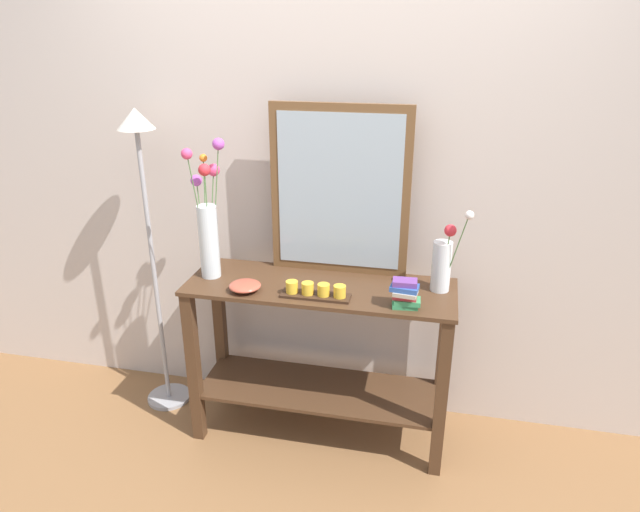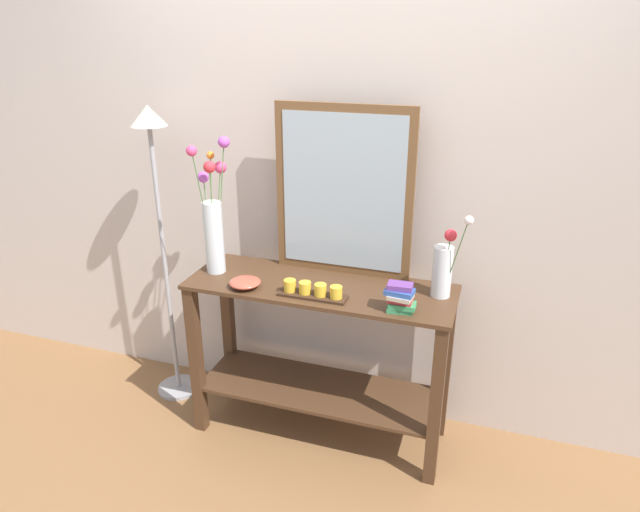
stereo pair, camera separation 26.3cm
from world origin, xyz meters
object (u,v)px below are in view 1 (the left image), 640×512
object	(u,v)px
tall_vase_left	(208,225)
floor_lamp	(147,216)
console_table	(320,344)
book_stack	(405,294)
candle_tray	(316,291)
mirror_leaning	(340,192)
decorative_bowl	(245,286)
vase_right	(443,262)

from	to	relation	value
tall_vase_left	floor_lamp	size ratio (longest dim) A/B	0.41
console_table	book_stack	size ratio (longest dim) A/B	9.31
candle_tray	mirror_leaning	bearing A→B (deg)	81.24
console_table	candle_tray	world-z (taller)	candle_tray
candle_tray	floor_lamp	bearing A→B (deg)	167.28
candle_tray	decorative_bowl	xyz separation A→B (m)	(-0.33, -0.01, -0.00)
candle_tray	decorative_bowl	size ratio (longest dim) A/B	2.13
mirror_leaning	tall_vase_left	xyz separation A→B (m)	(-0.60, -0.19, -0.15)
mirror_leaning	decorative_bowl	bearing A→B (deg)	-140.10
vase_right	book_stack	size ratio (longest dim) A/B	3.02
vase_right	candle_tray	distance (m)	0.60
console_table	candle_tray	distance (m)	0.37
candle_tray	decorative_bowl	world-z (taller)	candle_tray
candle_tray	book_stack	distance (m)	0.41
candle_tray	decorative_bowl	distance (m)	0.33
vase_right	tall_vase_left	bearing A→B (deg)	-176.58
console_table	book_stack	distance (m)	0.58
book_stack	floor_lamp	bearing A→B (deg)	170.47
candle_tray	vase_right	bearing A→B (deg)	19.01
mirror_leaning	floor_lamp	bearing A→B (deg)	-173.71
decorative_bowl	console_table	bearing A→B (deg)	22.09
mirror_leaning	vase_right	distance (m)	0.59
mirror_leaning	book_stack	bearing A→B (deg)	-42.64
console_table	mirror_leaning	xyz separation A→B (m)	(0.05, 0.19, 0.74)
vase_right	floor_lamp	bearing A→B (deg)	179.40
floor_lamp	tall_vase_left	bearing A→B (deg)	-12.72
decorative_bowl	book_stack	distance (m)	0.74
tall_vase_left	mirror_leaning	bearing A→B (deg)	17.34
console_table	book_stack	world-z (taller)	book_stack
mirror_leaning	book_stack	size ratio (longest dim) A/B	5.98
tall_vase_left	book_stack	distance (m)	0.99
book_stack	decorative_bowl	bearing A→B (deg)	179.44
decorative_bowl	mirror_leaning	bearing A→B (deg)	39.90
floor_lamp	vase_right	bearing A→B (deg)	-0.60
mirror_leaning	floor_lamp	world-z (taller)	mirror_leaning
book_stack	floor_lamp	distance (m)	1.35
console_table	vase_right	xyz separation A→B (m)	(0.56, 0.07, 0.47)
mirror_leaning	decorative_bowl	size ratio (longest dim) A/B	5.53
decorative_bowl	floor_lamp	xyz separation A→B (m)	(-0.58, 0.21, 0.23)
vase_right	decorative_bowl	distance (m)	0.92
mirror_leaning	tall_vase_left	distance (m)	0.65
mirror_leaning	vase_right	world-z (taller)	mirror_leaning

